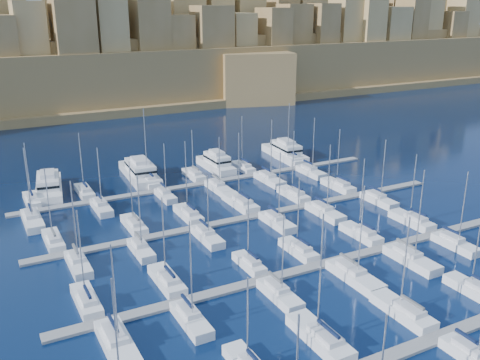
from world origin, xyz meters
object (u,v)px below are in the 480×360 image
sailboat_4 (474,290)px  motor_yacht_b (140,171)px  motor_yacht_a (49,186)px  sailboat_2 (320,337)px  motor_yacht_c (216,163)px  motor_yacht_d (285,151)px

sailboat_4 → motor_yacht_b: (-25.09, 71.34, 1.00)m
motor_yacht_a → sailboat_4: bearing=-57.3°
sailboat_4 → motor_yacht_b: bearing=109.4°
sailboat_2 → motor_yacht_b: sailboat_2 is taller
sailboat_2 → motor_yacht_b: size_ratio=0.87×
motor_yacht_a → motor_yacht_c: same height
motor_yacht_b → motor_yacht_c: 18.48m
motor_yacht_a → motor_yacht_b: same height
motor_yacht_a → motor_yacht_b: size_ratio=0.92×
motor_yacht_d → sailboat_2: bearing=-119.4°
sailboat_4 → motor_yacht_c: size_ratio=0.88×
sailboat_4 → motor_yacht_c: 69.48m
motor_yacht_c → sailboat_2: bearing=-105.4°
motor_yacht_c → motor_yacht_d: bearing=3.7°
sailboat_2 → motor_yacht_a: sailboat_2 is taller
sailboat_4 → motor_yacht_b: size_ratio=0.66×
motor_yacht_b → motor_yacht_a: bearing=-177.6°
motor_yacht_b → motor_yacht_c: size_ratio=1.34×
sailboat_4 → motor_yacht_a: bearing=122.7°
motor_yacht_a → motor_yacht_d: bearing=-0.0°
sailboat_2 → motor_yacht_d: bearing=60.6°
sailboat_2 → motor_yacht_a: (-19.78, 69.69, 0.95)m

